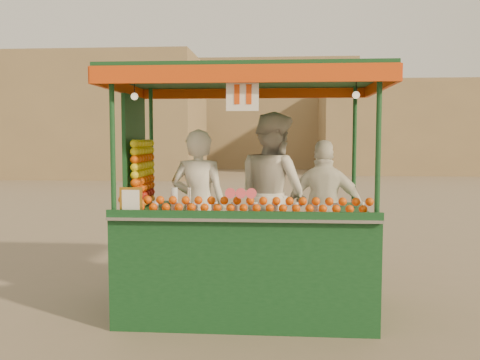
# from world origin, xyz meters

# --- Properties ---
(ground) EXTENTS (90.00, 90.00, 0.00)m
(ground) POSITION_xyz_m (0.00, 0.00, 0.00)
(ground) COLOR #716450
(ground) RESTS_ON ground
(building_left) EXTENTS (10.00, 6.00, 6.00)m
(building_left) POSITION_xyz_m (-9.00, 20.00, 3.00)
(building_left) COLOR #8D7550
(building_left) RESTS_ON ground
(building_right) EXTENTS (9.00, 6.00, 5.00)m
(building_right) POSITION_xyz_m (7.00, 24.00, 2.50)
(building_right) COLOR #8D7550
(building_right) RESTS_ON ground
(building_center) EXTENTS (14.00, 7.00, 7.00)m
(building_center) POSITION_xyz_m (-2.00, 30.00, 3.50)
(building_center) COLOR #8D7550
(building_center) RESTS_ON ground
(juice_cart) EXTENTS (2.88, 1.87, 2.62)m
(juice_cart) POSITION_xyz_m (-0.34, -0.35, 0.85)
(juice_cart) COLOR #0F3A19
(juice_cart) RESTS_ON ground
(vendor_left) EXTENTS (0.66, 0.47, 1.70)m
(vendor_left) POSITION_xyz_m (-0.81, -0.27, 1.16)
(vendor_left) COLOR silver
(vendor_left) RESTS_ON ground
(vendor_middle) EXTENTS (1.13, 1.17, 1.90)m
(vendor_middle) POSITION_xyz_m (0.01, 0.07, 1.25)
(vendor_middle) COLOR silver
(vendor_middle) RESTS_ON ground
(vendor_right) EXTENTS (0.96, 0.48, 1.59)m
(vendor_right) POSITION_xyz_m (0.60, 0.05, 1.10)
(vendor_right) COLOR white
(vendor_right) RESTS_ON ground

